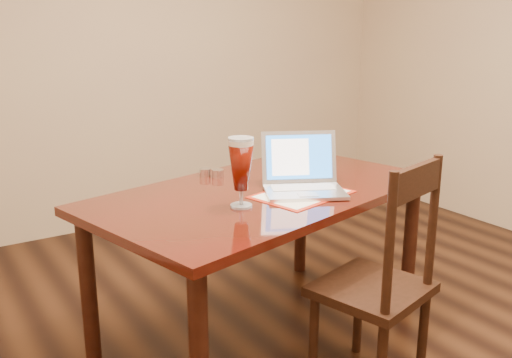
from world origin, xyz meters
TOP-DOWN VIEW (x-y plane):
  - dining_table at (-0.19, 0.49)m, footprint 1.82×1.28m
  - dining_chair at (-0.01, -0.11)m, footprint 0.53×0.51m

SIDE VIEW (x-z plane):
  - dining_chair at x=-0.01m, z-range -0.03..0.99m
  - dining_table at x=-0.19m, z-range 0.15..1.23m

